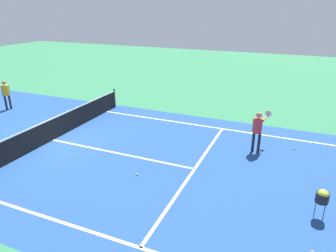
{
  "coord_description": "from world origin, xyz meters",
  "views": [
    {
      "loc": [
        -9.11,
        -9.24,
        5.4
      ],
      "look_at": [
        1.12,
        -4.9,
        1.0
      ],
      "focal_mm": 32.68,
      "sensor_mm": 36.0,
      "label": 1
    }
  ],
  "objects_px": {
    "ball_hopper": "(322,196)",
    "tennis_ball_by_baseline": "(312,252)",
    "tennis_ball_mid_court": "(137,175)",
    "net": "(52,129)",
    "player_far": "(6,92)",
    "tennis_ball_back_corner": "(294,149)",
    "player_near": "(258,127)"
  },
  "relations": [
    {
      "from": "player_far",
      "to": "tennis_ball_mid_court",
      "type": "height_order",
      "value": "player_far"
    },
    {
      "from": "tennis_ball_back_corner",
      "to": "player_far",
      "type": "bearing_deg",
      "value": 92.93
    },
    {
      "from": "net",
      "to": "player_far",
      "type": "distance_m",
      "value": 5.75
    },
    {
      "from": "ball_hopper",
      "to": "tennis_ball_mid_court",
      "type": "xyz_separation_m",
      "value": [
        0.02,
        5.63,
        -0.64
      ]
    },
    {
      "from": "player_far",
      "to": "ball_hopper",
      "type": "distance_m",
      "value": 15.98
    },
    {
      "from": "net",
      "to": "tennis_ball_by_baseline",
      "type": "relative_size",
      "value": 151.67
    },
    {
      "from": "net",
      "to": "tennis_ball_by_baseline",
      "type": "height_order",
      "value": "net"
    },
    {
      "from": "net",
      "to": "player_near",
      "type": "distance_m",
      "value": 8.5
    },
    {
      "from": "player_far",
      "to": "ball_hopper",
      "type": "xyz_separation_m",
      "value": [
        -3.52,
        -15.58,
        -0.32
      ]
    },
    {
      "from": "ball_hopper",
      "to": "tennis_ball_back_corner",
      "type": "height_order",
      "value": "ball_hopper"
    },
    {
      "from": "player_near",
      "to": "tennis_ball_mid_court",
      "type": "bearing_deg",
      "value": 135.02
    },
    {
      "from": "net",
      "to": "player_far",
      "type": "bearing_deg",
      "value": 66.1
    },
    {
      "from": "tennis_ball_by_baseline",
      "to": "player_near",
      "type": "bearing_deg",
      "value": 22.09
    },
    {
      "from": "player_near",
      "to": "ball_hopper",
      "type": "bearing_deg",
      "value": -147.98
    },
    {
      "from": "player_near",
      "to": "tennis_ball_mid_court",
      "type": "relative_size",
      "value": 25.19
    },
    {
      "from": "net",
      "to": "player_far",
      "type": "height_order",
      "value": "player_far"
    },
    {
      "from": "player_near",
      "to": "player_far",
      "type": "distance_m",
      "value": 13.41
    },
    {
      "from": "player_far",
      "to": "tennis_ball_back_corner",
      "type": "xyz_separation_m",
      "value": [
        0.76,
        -14.81,
        -0.96
      ]
    },
    {
      "from": "player_far",
      "to": "tennis_ball_mid_court",
      "type": "xyz_separation_m",
      "value": [
        -3.51,
        -9.95,
        -0.96
      ]
    },
    {
      "from": "net",
      "to": "ball_hopper",
      "type": "xyz_separation_m",
      "value": [
        -1.21,
        -10.35,
        0.18
      ]
    },
    {
      "from": "net",
      "to": "player_near",
      "type": "height_order",
      "value": "player_near"
    },
    {
      "from": "net",
      "to": "tennis_ball_mid_court",
      "type": "height_order",
      "value": "net"
    },
    {
      "from": "ball_hopper",
      "to": "tennis_ball_by_baseline",
      "type": "height_order",
      "value": "ball_hopper"
    },
    {
      "from": "player_far",
      "to": "tennis_ball_back_corner",
      "type": "bearing_deg",
      "value": -87.07
    },
    {
      "from": "net",
      "to": "tennis_ball_mid_court",
      "type": "relative_size",
      "value": 151.67
    },
    {
      "from": "tennis_ball_mid_court",
      "to": "tennis_ball_by_baseline",
      "type": "xyz_separation_m",
      "value": [
        -1.49,
        -5.46,
        0.0
      ]
    },
    {
      "from": "player_far",
      "to": "ball_hopper",
      "type": "bearing_deg",
      "value": -102.75
    },
    {
      "from": "tennis_ball_back_corner",
      "to": "tennis_ball_by_baseline",
      "type": "xyz_separation_m",
      "value": [
        -5.75,
        -0.6,
        0.0
      ]
    },
    {
      "from": "player_near",
      "to": "ball_hopper",
      "type": "distance_m",
      "value": 4.11
    },
    {
      "from": "tennis_ball_mid_court",
      "to": "tennis_ball_by_baseline",
      "type": "distance_m",
      "value": 5.66
    },
    {
      "from": "net",
      "to": "player_near",
      "type": "xyz_separation_m",
      "value": [
        2.27,
        -8.17,
        0.54
      ]
    },
    {
      "from": "tennis_ball_back_corner",
      "to": "tennis_ball_mid_court",
      "type": "height_order",
      "value": "same"
    }
  ]
}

